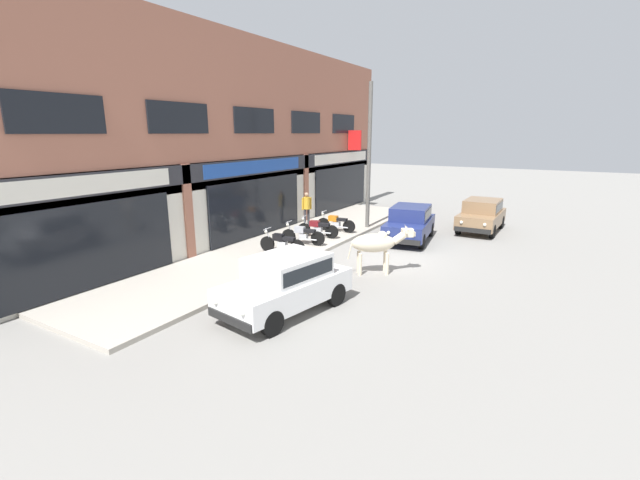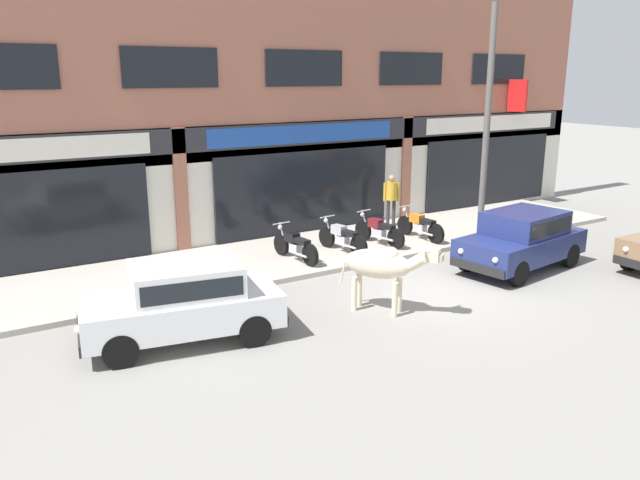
# 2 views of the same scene
# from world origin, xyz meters

# --- Properties ---
(ground_plane) EXTENTS (90.00, 90.00, 0.00)m
(ground_plane) POSITION_xyz_m (0.00, 0.00, 0.00)
(ground_plane) COLOR gray
(sidewalk) EXTENTS (19.00, 3.66, 0.13)m
(sidewalk) POSITION_xyz_m (0.00, 4.03, 0.06)
(sidewalk) COLOR #A8A093
(sidewalk) RESTS_ON ground
(shop_building) EXTENTS (23.00, 1.40, 8.15)m
(shop_building) POSITION_xyz_m (0.00, 6.12, 3.85)
(shop_building) COLOR #9E604C
(shop_building) RESTS_ON ground
(cow) EXTENTS (1.42, 1.87, 1.61)m
(cow) POSITION_xyz_m (-1.89, -0.41, 1.01)
(cow) COLOR beige
(cow) RESTS_ON ground
(car_0) EXTENTS (3.76, 2.08, 1.46)m
(car_0) POSITION_xyz_m (2.87, 0.10, 0.81)
(car_0) COLOR black
(car_0) RESTS_ON ground
(car_1) EXTENTS (3.79, 2.19, 1.46)m
(car_1) POSITION_xyz_m (-5.80, 0.35, 0.81)
(car_1) COLOR black
(car_1) RESTS_ON ground
(motorcycle_0) EXTENTS (0.52, 1.81, 0.88)m
(motorcycle_0) POSITION_xyz_m (-1.78, 3.35, 0.51)
(motorcycle_0) COLOR black
(motorcycle_0) RESTS_ON sidewalk
(motorcycle_1) EXTENTS (0.55, 1.80, 0.88)m
(motorcycle_1) POSITION_xyz_m (-0.32, 3.38, 0.51)
(motorcycle_1) COLOR black
(motorcycle_1) RESTS_ON sidewalk
(motorcycle_2) EXTENTS (0.57, 1.80, 0.88)m
(motorcycle_2) POSITION_xyz_m (0.98, 3.47, 0.51)
(motorcycle_2) COLOR black
(motorcycle_2) RESTS_ON sidewalk
(motorcycle_3) EXTENTS (0.52, 1.81, 0.88)m
(motorcycle_3) POSITION_xyz_m (2.34, 3.32, 0.51)
(motorcycle_3) COLOR black
(motorcycle_3) RESTS_ON sidewalk
(pedestrian) EXTENTS (0.43, 0.32, 1.60)m
(pedestrian) POSITION_xyz_m (2.63, 5.04, 1.11)
(pedestrian) COLOR #2D2D33
(pedestrian) RESTS_ON sidewalk
(utility_pole) EXTENTS (0.18, 0.18, 6.46)m
(utility_pole) POSITION_xyz_m (3.91, 2.50, 3.36)
(utility_pole) COLOR #595651
(utility_pole) RESTS_ON sidewalk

